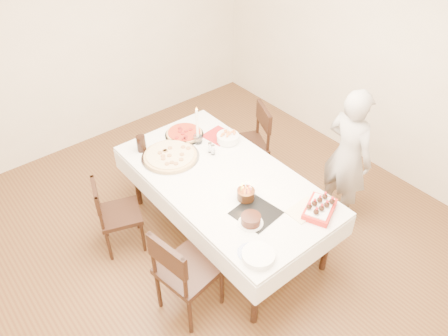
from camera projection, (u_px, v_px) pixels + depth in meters
floor at (222, 240)px, 4.44m from camera, size 5.00×5.00×0.00m
wall_back at (87, 36)px, 5.09m from camera, size 4.50×0.04×2.70m
wall_right at (384, 55)px, 4.69m from camera, size 0.04×5.00×2.70m
dining_table at (224, 207)px, 4.28m from camera, size 1.50×2.31×0.75m
chair_right_savory at (245, 145)px, 4.91m from camera, size 0.63×0.63×0.94m
chair_left_savory at (120, 214)px, 4.15m from camera, size 0.53×0.53×0.81m
chair_left_dessert at (189, 270)px, 3.56m from camera, size 0.56×0.56×0.95m
person at (348, 156)px, 4.31m from camera, size 0.38×0.56×1.48m
pizza_white at (170, 156)px, 4.26m from camera, size 0.60×0.60×0.04m
pizza_pepperoni at (184, 133)px, 4.56m from camera, size 0.49×0.49×0.04m
red_placemat at (219, 136)px, 4.56m from camera, size 0.31×0.31×0.01m
pasta_bowl at (228, 138)px, 4.46m from camera, size 0.26×0.26×0.07m
taper_candle at (197, 125)px, 4.34m from camera, size 0.11×0.11×0.42m
shaker_pair at (213, 150)px, 4.28m from camera, size 0.10×0.10×0.11m
cola_glass at (141, 144)px, 4.31m from camera, size 0.12×0.12×0.17m
layer_cake at (251, 220)px, 3.56m from camera, size 0.25×0.25×0.09m
cake_board at (256, 213)px, 3.68m from camera, size 0.38×0.38×0.01m
birthday_cake at (246, 191)px, 3.76m from camera, size 0.20×0.20×0.15m
strawberry_box at (320, 208)px, 3.67m from camera, size 0.39×0.34×0.08m
box_lid at (304, 211)px, 3.70m from camera, size 0.29×0.20×0.02m
plate_stack at (258, 256)px, 3.29m from camera, size 0.34×0.34×0.05m
china_plate at (250, 252)px, 3.34m from camera, size 0.25×0.25×0.01m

